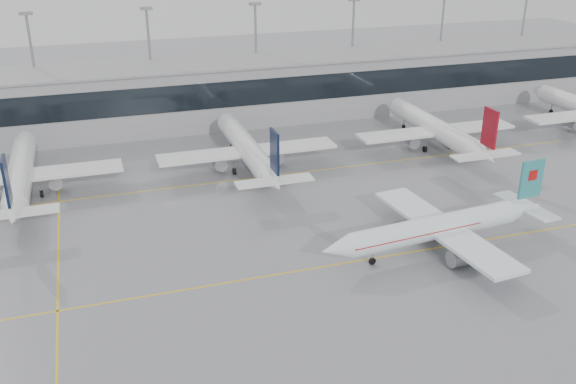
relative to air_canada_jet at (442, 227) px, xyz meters
name	(u,v)px	position (x,y,z in m)	size (l,w,h in m)	color
ground	(318,268)	(-16.47, 0.30, -3.13)	(320.00, 320.00, 0.00)	gray
taxi_line_main	(318,268)	(-16.47, 0.30, -3.12)	(120.00, 0.25, 0.01)	yellow
taxi_line_north	(254,178)	(-16.47, 30.30, -3.12)	(120.00, 0.25, 0.01)	yellow
taxi_line_cross	(58,248)	(-46.47, 15.30, -3.12)	(0.25, 60.00, 0.01)	yellow
terminal	(212,93)	(-16.47, 62.30, 2.87)	(180.00, 15.00, 12.00)	#949497
terminal_glass	(220,95)	(-16.47, 54.75, 4.37)	(180.00, 0.20, 5.00)	black
terminal_roof	(210,63)	(-16.47, 62.30, 9.07)	(182.00, 16.00, 0.40)	gray
light_masts	(204,51)	(-16.47, 68.30, 10.22)	(156.40, 1.00, 22.60)	gray
air_canada_jet	(442,227)	(0.00, 0.00, 0.00)	(33.13, 25.71, 10.02)	white
parked_jet_b	(20,173)	(-51.47, 33.99, 0.59)	(29.64, 36.96, 11.72)	white
parked_jet_c	(248,149)	(-16.47, 33.99, 0.59)	(29.64, 36.96, 11.72)	white
parked_jet_d	(436,129)	(18.53, 33.99, 0.59)	(29.64, 36.96, 11.72)	white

